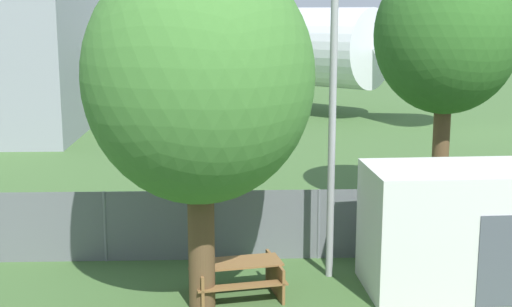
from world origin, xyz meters
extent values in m
cylinder|color=slate|center=(-2.55, 9.56, 0.85)|extent=(0.07, 0.07, 1.71)
cylinder|color=slate|center=(0.00, 9.56, 0.85)|extent=(0.07, 0.07, 1.71)
cylinder|color=slate|center=(2.55, 9.56, 0.85)|extent=(0.07, 0.07, 1.71)
cylinder|color=slate|center=(5.09, 9.56, 0.85)|extent=(0.07, 0.07, 1.71)
cube|color=slate|center=(0.00, 9.56, 0.85)|extent=(56.00, 0.01, 1.71)
cylinder|color=silver|center=(-4.26, 43.26, 3.88)|extent=(27.95, 26.30, 4.47)
cone|color=silver|center=(9.84, 30.24, 3.88)|extent=(6.32, 6.32, 4.47)
cone|color=silver|center=(-18.78, 56.67, 3.88)|extent=(6.83, 6.75, 4.02)
cube|color=silver|center=(1.19, 51.66, 3.21)|extent=(14.82, 13.34, 0.30)
cylinder|color=#939399|center=(-0.66, 50.25, 2.05)|extent=(4.32, 4.21, 2.01)
cube|color=silver|center=(-12.20, 37.17, 3.21)|extent=(12.60, 15.25, 0.30)
cylinder|color=#939399|center=(-10.95, 39.12, 2.05)|extent=(4.32, 4.21, 2.01)
cube|color=silver|center=(-15.74, 53.86, 4.33)|extent=(9.30, 9.65, 0.20)
cylinder|color=#2D2D33|center=(3.84, 35.78, 0.82)|extent=(0.24, 0.24, 1.64)
cylinder|color=#2D2D33|center=(3.84, 35.78, 0.28)|extent=(0.61, 0.60, 0.56)
cylinder|color=#2D2D33|center=(-3.69, 46.38, 0.82)|extent=(0.24, 0.24, 1.64)
cylinder|color=#2D2D33|center=(-3.69, 46.38, 0.28)|extent=(0.61, 0.60, 0.56)
cylinder|color=#2D2D33|center=(-7.33, 42.44, 0.82)|extent=(0.24, 0.24, 1.64)
cylinder|color=#2D2D33|center=(-7.33, 42.44, 0.28)|extent=(0.61, 0.60, 0.56)
cube|color=silver|center=(5.14, 7.50, 1.34)|extent=(3.75, 2.36, 2.68)
cube|color=#4C515B|center=(5.73, 6.42, 1.00)|extent=(0.84, 0.07, 1.90)
cube|color=brown|center=(0.55, 7.28, 0.74)|extent=(1.96, 1.11, 0.04)
cube|color=brown|center=(0.44, 7.83, 0.44)|extent=(1.87, 0.63, 0.04)
cube|color=brown|center=(0.66, 6.73, 0.44)|extent=(1.87, 0.63, 0.04)
cube|color=brown|center=(1.36, 7.44, 0.37)|extent=(0.33, 1.38, 0.74)
cube|color=brown|center=(-0.26, 7.12, 0.37)|extent=(0.33, 1.38, 0.74)
cylinder|color=brown|center=(6.56, 13.31, 1.75)|extent=(0.49, 0.49, 3.49)
ellipsoid|color=#2D6023|center=(6.56, 13.31, 5.22)|extent=(4.08, 4.08, 4.48)
cylinder|color=brown|center=(-0.16, 6.78, 1.38)|extent=(0.53, 0.53, 2.76)
ellipsoid|color=#427A33|center=(-0.16, 6.78, 4.64)|extent=(4.43, 4.43, 4.87)
cylinder|color=#99999E|center=(2.65, 8.38, 4.08)|extent=(0.16, 0.16, 8.16)
camera|label=1|loc=(0.41, -6.80, 5.86)|focal=50.00mm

